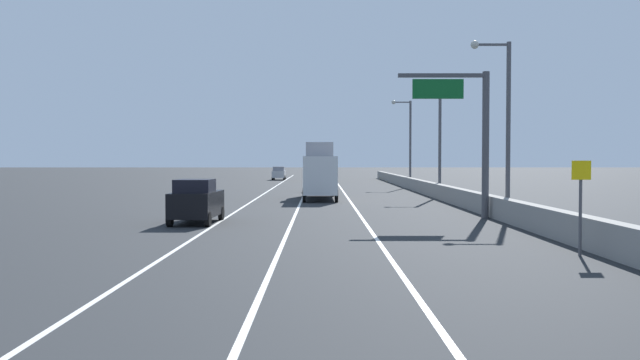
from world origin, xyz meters
The scene contains 15 objects.
ground_plane centered at (0.00, 64.00, 0.00)m, with size 320.00×320.00×0.00m, color #26282B.
lane_stripe_left centered at (-5.50, 55.00, 0.00)m, with size 0.16×130.00×0.00m, color silver.
lane_stripe_center centered at (-2.00, 55.00, 0.00)m, with size 0.16×130.00×0.00m, color silver.
lane_stripe_right centered at (1.50, 55.00, 0.00)m, with size 0.16×130.00×0.00m, color silver.
jersey_barrier_right centered at (8.43, 40.00, 0.55)m, with size 0.60×120.00×1.10m, color gray.
overhead_sign_gantry centered at (7.09, 30.30, 4.73)m, with size 4.68×0.36×7.50m.
speed_advisory_sign centered at (7.53, 16.64, 1.76)m, with size 0.60×0.11×3.00m.
lamp_post_right_second centered at (9.01, 31.41, 5.37)m, with size 2.14×0.44×9.26m.
lamp_post_right_third centered at (8.64, 49.96, 5.37)m, with size 2.14×0.44×9.26m.
lamp_post_right_fourth centered at (8.72, 68.51, 5.37)m, with size 2.14×0.44×9.26m.
car_yellow_0 centered at (-0.51, 87.00, 1.03)m, with size 1.92×4.63×2.08m.
car_silver_1 centered at (-6.48, 92.27, 0.95)m, with size 1.83×4.36×1.90m.
car_black_2 centered at (-6.49, 27.47, 1.04)m, with size 2.06×4.42×2.09m.
car_gray_3 centered at (-0.70, 58.71, 1.02)m, with size 2.03×4.18×2.05m.
box_truck centered at (-0.68, 46.88, 1.97)m, with size 2.55×9.31×4.31m.
Camera 1 is at (-0.66, -4.87, 3.07)m, focal length 38.59 mm.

